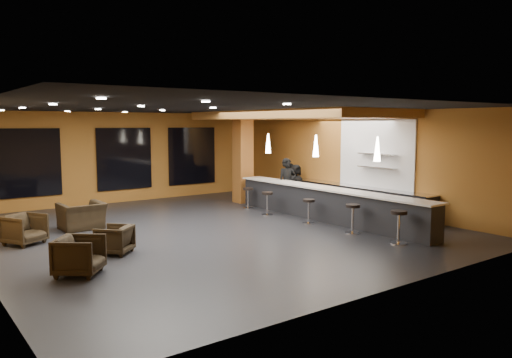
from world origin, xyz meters
TOP-DOWN VIEW (x-y plane):
  - floor at (0.00, 0.00)m, footprint 12.00×13.00m
  - ceiling at (0.00, 0.00)m, footprint 12.00×13.00m
  - wall_back at (0.00, 6.55)m, footprint 12.00×0.10m
  - wall_front at (0.00, -6.55)m, footprint 12.00×0.10m
  - wall_right at (6.05, 0.00)m, footprint 0.10×13.00m
  - wood_soffit at (4.00, 1.00)m, footprint 3.60×8.00m
  - window_left at (-3.50, 6.44)m, footprint 2.20×0.06m
  - window_center at (0.00, 6.44)m, footprint 2.20×0.06m
  - window_right at (3.00, 6.44)m, footprint 2.20×0.06m
  - tile_backsplash at (5.96, -1.00)m, footprint 0.06×3.20m
  - bar_counter at (3.65, -1.00)m, footprint 0.60×8.00m
  - bar_top at (3.65, -1.00)m, footprint 0.78×8.10m
  - prep_counter at (5.65, -0.50)m, footprint 0.70×6.00m
  - prep_top at (5.65, -0.50)m, footprint 0.72×6.00m
  - wall_shelf_lower at (5.82, -1.20)m, footprint 0.30×1.50m
  - wall_shelf_upper at (5.82, -1.20)m, footprint 0.30×1.50m
  - column at (3.65, 3.60)m, footprint 0.60×0.60m
  - pendant_0 at (3.65, -3.00)m, footprint 0.20×0.20m
  - pendant_1 at (3.65, -0.50)m, footprint 0.20×0.20m
  - pendant_2 at (3.65, 2.00)m, footprint 0.20×0.20m
  - staff_a at (4.15, 1.51)m, footprint 0.78×0.65m
  - staff_b at (5.16, 2.50)m, footprint 0.90×0.81m
  - staff_c at (4.98, 2.02)m, footprint 0.82×0.61m
  - armchair_a at (-4.42, -2.18)m, footprint 1.21×1.20m
  - armchair_b at (-3.24, -0.99)m, footprint 1.04×1.04m
  - armchair_c at (-4.75, 1.26)m, footprint 1.15×1.16m
  - armchair_d at (-3.00, 2.27)m, footprint 1.24×1.09m
  - bar_stool_0 at (2.94, -4.35)m, footprint 0.44×0.44m
  - bar_stool_1 at (2.92, -2.81)m, footprint 0.42×0.42m
  - bar_stool_2 at (2.88, -1.04)m, footprint 0.38×0.38m
  - bar_stool_3 at (2.72, 0.84)m, footprint 0.40×0.40m
  - bar_stool_4 at (2.97, 2.29)m, footprint 0.38×0.38m

SIDE VIEW (x-z plane):
  - floor at x=0.00m, z-range -0.10..0.00m
  - armchair_b at x=-3.24m, z-range 0.00..0.68m
  - armchair_d at x=-3.00m, z-range 0.00..0.78m
  - armchair_c at x=-4.75m, z-range 0.00..0.78m
  - armchair_a at x=-4.42m, z-range 0.00..0.79m
  - prep_counter at x=5.65m, z-range 0.00..0.86m
  - bar_stool_4 at x=2.97m, z-range 0.11..0.86m
  - bar_stool_2 at x=2.88m, z-range 0.11..0.86m
  - bar_counter at x=3.65m, z-range 0.00..1.00m
  - bar_stool_3 at x=2.72m, z-range 0.11..0.90m
  - bar_stool_1 at x=2.92m, z-range 0.12..0.94m
  - bar_stool_0 at x=2.94m, z-range 0.12..0.98m
  - staff_b at x=5.16m, z-range 0.00..1.52m
  - staff_c at x=4.98m, z-range 0.00..1.53m
  - prep_top at x=5.65m, z-range 0.87..0.90m
  - staff_a at x=4.15m, z-range 0.00..1.82m
  - bar_top at x=3.65m, z-range 1.00..1.05m
  - wall_shelf_lower at x=5.82m, z-range 1.59..1.61m
  - window_left at x=-3.50m, z-range 0.50..2.90m
  - window_center at x=0.00m, z-range 0.50..2.90m
  - window_right at x=3.00m, z-range 0.50..2.90m
  - wall_back at x=0.00m, z-range 0.00..3.50m
  - wall_front at x=0.00m, z-range 0.00..3.50m
  - wall_right at x=6.05m, z-range 0.00..3.50m
  - column at x=3.65m, z-range 0.00..3.50m
  - tile_backsplash at x=5.96m, z-range 0.80..3.20m
  - wall_shelf_upper at x=5.82m, z-range 2.03..2.06m
  - pendant_0 at x=3.65m, z-range 2.00..2.70m
  - pendant_1 at x=3.65m, z-range 2.00..2.70m
  - pendant_2 at x=3.65m, z-range 2.00..2.70m
  - wood_soffit at x=4.00m, z-range 3.22..3.50m
  - ceiling at x=0.00m, z-range 3.50..3.60m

